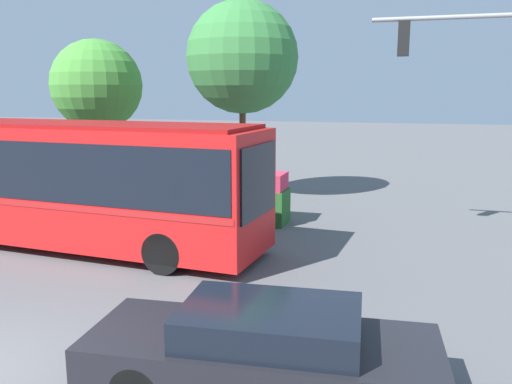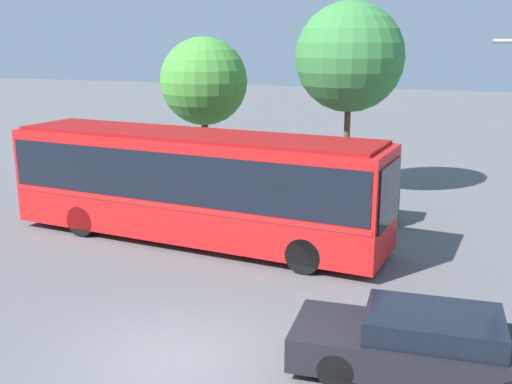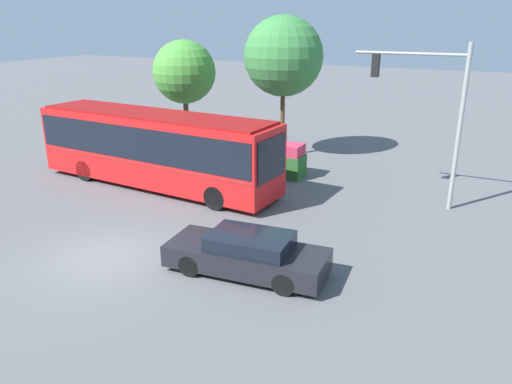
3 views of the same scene
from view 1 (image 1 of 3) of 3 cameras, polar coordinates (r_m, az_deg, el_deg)
city_bus at (r=15.53m, az=-20.93°, el=1.65°), size 12.16×3.41×3.39m
sedan_foreground at (r=7.70m, az=0.79°, el=-16.72°), size 5.03×2.28×1.29m
traffic_light_pole at (r=15.17m, az=24.60°, el=9.84°), size 4.37×0.24×6.54m
flowering_hedge at (r=17.89m, az=-7.02°, el=-0.24°), size 6.58×1.17×1.64m
street_tree_left at (r=22.46m, az=-16.74°, el=10.88°), size 3.60×3.60×6.24m
street_tree_centre at (r=20.51m, az=-1.48°, el=14.23°), size 4.20×4.20×7.56m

